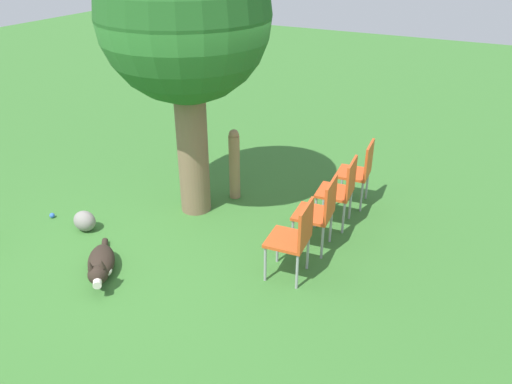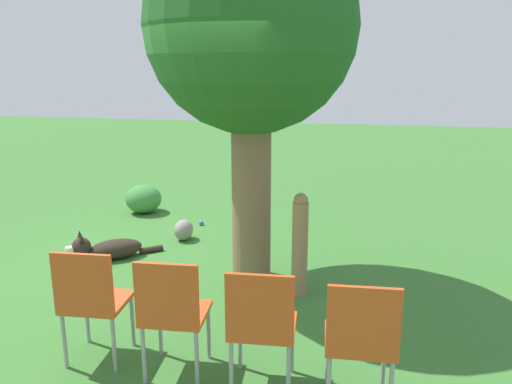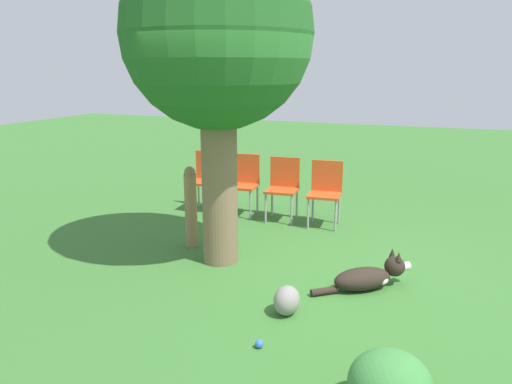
% 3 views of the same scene
% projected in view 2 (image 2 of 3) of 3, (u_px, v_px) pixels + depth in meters
% --- Properties ---
extents(ground_plane, '(30.00, 30.00, 0.00)m').
position_uv_depth(ground_plane, '(172.00, 270.00, 5.46)').
color(ground_plane, '#38702D').
extents(oak_tree, '(2.03, 2.03, 3.55)m').
position_uv_depth(oak_tree, '(251.00, 32.00, 4.69)').
color(oak_tree, '#7A6047').
rests_on(oak_tree, ground_plane).
extents(dog, '(0.76, 0.90, 0.38)m').
position_uv_depth(dog, '(108.00, 249.00, 5.74)').
color(dog, '#2D231C').
rests_on(dog, ground_plane).
extents(fence_post, '(0.15, 0.15, 1.02)m').
position_uv_depth(fence_post, '(300.00, 244.00, 4.77)').
color(fence_post, '#937551').
rests_on(fence_post, ground_plane).
extents(red_chair_0, '(0.46, 0.47, 0.91)m').
position_uv_depth(red_chair_0, '(92.00, 297.00, 3.64)').
color(red_chair_0, '#D14C1E').
rests_on(red_chair_0, ground_plane).
extents(red_chair_1, '(0.46, 0.47, 0.91)m').
position_uv_depth(red_chair_1, '(172.00, 309.00, 3.46)').
color(red_chair_1, '#D14C1E').
rests_on(red_chair_1, ground_plane).
extents(red_chair_2, '(0.46, 0.47, 0.91)m').
position_uv_depth(red_chair_2, '(262.00, 322.00, 3.29)').
color(red_chair_2, '#D14C1E').
rests_on(red_chair_2, ground_plane).
extents(red_chair_3, '(0.46, 0.47, 0.91)m').
position_uv_depth(red_chair_3, '(361.00, 336.00, 3.12)').
color(red_chair_3, '#D14C1E').
rests_on(red_chair_3, ground_plane).
extents(tennis_ball, '(0.07, 0.07, 0.07)m').
position_uv_depth(tennis_ball, '(201.00, 223.00, 7.01)').
color(tennis_ball, blue).
rests_on(tennis_ball, ground_plane).
extents(garden_rock, '(0.29, 0.24, 0.27)m').
position_uv_depth(garden_rock, '(184.00, 230.00, 6.40)').
color(garden_rock, gray).
rests_on(garden_rock, ground_plane).
extents(low_shrub, '(0.54, 0.54, 0.43)m').
position_uv_depth(low_shrub, '(143.00, 199.00, 7.58)').
color(low_shrub, '#3D843D').
rests_on(low_shrub, ground_plane).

